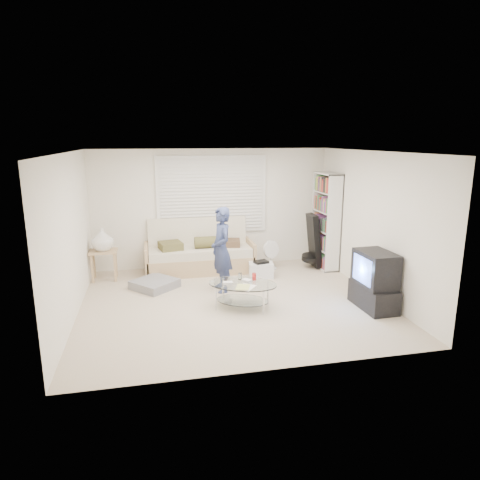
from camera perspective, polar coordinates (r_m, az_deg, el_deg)
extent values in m
plane|color=tan|center=(7.34, -1.00, -8.23)|extent=(5.00, 5.00, 0.00)
cube|color=white|center=(9.15, -3.76, 4.23)|extent=(5.00, 0.02, 2.50)
cube|color=white|center=(4.86, 4.10, -4.08)|extent=(5.00, 0.02, 2.50)
cube|color=white|center=(6.95, -21.70, 0.35)|extent=(0.02, 4.50, 2.50)
cube|color=white|center=(7.84, 17.21, 2.10)|extent=(0.02, 4.50, 2.50)
cube|color=white|center=(6.82, -1.08, 11.68)|extent=(5.00, 4.50, 0.02)
cube|color=white|center=(9.08, -3.76, 6.07)|extent=(2.32, 0.06, 1.62)
cube|color=black|center=(9.07, -3.75, 6.06)|extent=(2.20, 0.01, 1.50)
cube|color=silver|center=(9.04, -3.72, 6.04)|extent=(2.16, 0.04, 1.50)
cube|color=silver|center=(9.06, -3.74, 6.06)|extent=(2.32, 0.08, 1.62)
cube|color=tan|center=(8.95, -5.36, -3.10)|extent=(2.16, 0.86, 0.35)
cube|color=beige|center=(8.86, -5.38, -1.53)|extent=(2.07, 0.80, 0.17)
cube|color=beige|center=(9.13, -5.70, 1.01)|extent=(2.07, 0.24, 0.66)
cube|color=tan|center=(8.86, -12.33, -2.66)|extent=(0.06, 0.86, 0.60)
cube|color=tan|center=(9.09, 1.38, -1.93)|extent=(0.06, 0.86, 0.60)
cube|color=#4A4527|center=(8.74, -9.25, -0.75)|extent=(0.51, 0.51, 0.15)
cylinder|color=#4A4527|center=(8.77, -4.32, -0.28)|extent=(0.54, 0.24, 0.24)
cube|color=#473723|center=(8.91, -1.27, -0.37)|extent=(0.45, 0.45, 0.13)
cube|color=slate|center=(8.11, -11.30, -5.78)|extent=(0.97, 0.97, 0.16)
cube|color=tan|center=(8.69, -17.76, -1.44)|extent=(0.52, 0.42, 0.04)
cube|color=tan|center=(8.64, -19.10, -3.65)|extent=(0.04, 0.04, 0.56)
cube|color=tan|center=(8.59, -16.33, -3.53)|extent=(0.04, 0.04, 0.56)
cube|color=tan|center=(8.94, -18.88, -3.07)|extent=(0.04, 0.04, 0.56)
cube|color=tan|center=(8.89, -16.20, -2.95)|extent=(0.04, 0.04, 0.56)
imported|color=white|center=(8.63, -17.88, 0.10)|extent=(0.42, 0.42, 0.44)
cube|color=white|center=(9.20, 11.41, 2.50)|extent=(0.32, 0.85, 2.01)
cube|color=black|center=(9.19, 9.83, -0.07)|extent=(0.27, 0.41, 1.14)
cylinder|color=black|center=(9.27, 9.49, -2.36)|extent=(0.41, 0.42, 0.16)
cylinder|color=white|center=(9.13, 4.11, -3.78)|extent=(0.25, 0.25, 0.03)
cylinder|color=white|center=(9.08, 4.13, -2.81)|extent=(0.03, 0.03, 0.32)
cylinder|color=white|center=(9.01, 4.16, -1.21)|extent=(0.39, 0.25, 0.37)
cylinder|color=white|center=(9.01, 4.16, -1.21)|extent=(0.11, 0.09, 0.10)
cube|color=white|center=(8.57, 2.82, -4.01)|extent=(0.53, 0.41, 0.29)
cube|color=black|center=(8.52, 2.84, -2.93)|extent=(0.31, 0.26, 0.05)
cube|color=black|center=(7.36, 17.37, -7.20)|extent=(0.49, 0.88, 0.39)
cube|color=black|center=(7.21, 17.63, -3.68)|extent=(0.51, 0.74, 0.56)
cube|color=#698BFF|center=(7.09, 16.03, -3.84)|extent=(0.04, 0.56, 0.43)
ellipsoid|color=silver|center=(6.96, 0.33, -5.87)|extent=(1.32, 1.12, 0.02)
ellipsoid|color=silver|center=(7.06, 0.33, -8.05)|extent=(1.00, 0.85, 0.01)
cylinder|color=silver|center=(6.92, -3.23, -7.89)|extent=(0.03, 0.03, 0.39)
cylinder|color=silver|center=(6.76, 3.16, -8.42)|extent=(0.03, 0.03, 0.39)
cylinder|color=silver|center=(7.33, -2.27, -6.66)|extent=(0.03, 0.03, 0.39)
cylinder|color=silver|center=(7.18, 3.76, -7.11)|extent=(0.03, 0.03, 0.39)
cube|color=white|center=(6.93, -1.63, -5.74)|extent=(0.17, 0.13, 0.04)
cube|color=white|center=(7.04, 0.92, -5.42)|extent=(0.17, 0.18, 0.04)
cylinder|color=silver|center=(7.13, 0.01, -4.86)|extent=(0.07, 0.07, 0.11)
cylinder|color=red|center=(7.10, 1.90, -4.90)|extent=(0.07, 0.07, 0.12)
cube|color=black|center=(7.14, -1.86, -5.21)|extent=(0.10, 0.18, 0.02)
cube|color=white|center=(6.77, 0.85, -6.33)|extent=(0.36, 0.38, 0.01)
cube|color=#BBC265|center=(6.76, 0.39, -6.29)|extent=(0.28, 0.33, 0.01)
imported|color=navy|center=(7.64, -2.50, -1.30)|extent=(0.45, 0.61, 1.54)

